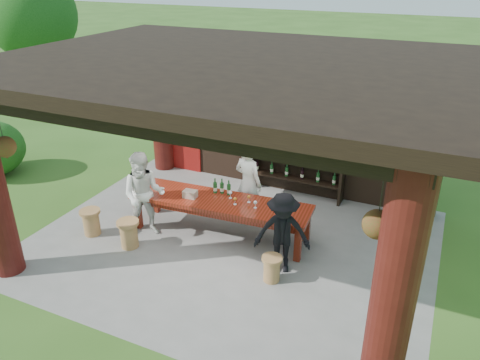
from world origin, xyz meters
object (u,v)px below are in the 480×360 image
at_px(guest_woman, 144,195).
at_px(napkin_basket, 190,194).
at_px(guest_man, 282,233).
at_px(tasting_table, 220,205).
at_px(host, 248,183).
at_px(stool_far_left, 91,221).
at_px(stool_near_left, 129,233).
at_px(stool_near_right, 272,268).
at_px(wine_shelf, 295,154).

height_order(guest_woman, napkin_basket, guest_woman).
bearing_deg(guest_man, tasting_table, 137.10).
bearing_deg(guest_woman, host, 13.34).
bearing_deg(stool_far_left, guest_man, 6.43).
bearing_deg(guest_woman, tasting_table, -1.80).
xyz_separation_m(tasting_table, stool_near_left, (-1.36, -1.12, -0.35)).
distance_m(tasting_table, guest_man, 1.62).
distance_m(tasting_table, stool_near_left, 1.79).
bearing_deg(tasting_table, stool_far_left, -155.33).
bearing_deg(stool_far_left, stool_near_right, 1.23).
distance_m(stool_near_left, host, 2.52).
bearing_deg(host, napkin_basket, 58.62).
bearing_deg(stool_near_right, wine_shelf, 102.19).
relative_size(stool_near_right, stool_far_left, 0.87).
relative_size(wine_shelf, napkin_basket, 8.62).
relative_size(stool_near_left, stool_near_right, 1.19).
height_order(wine_shelf, tasting_table, wine_shelf).
distance_m(wine_shelf, host, 1.63).
bearing_deg(stool_near_right, guest_man, 83.20).
bearing_deg(wine_shelf, napkin_basket, -119.11).
xyz_separation_m(tasting_table, stool_near_right, (1.45, -0.98, -0.39)).
distance_m(host, napkin_basket, 1.20).
distance_m(wine_shelf, tasting_table, 2.41).
bearing_deg(guest_man, stool_near_right, -116.79).
height_order(stool_far_left, guest_woman, guest_woman).
height_order(wine_shelf, stool_near_right, wine_shelf).
xyz_separation_m(stool_near_left, stool_far_left, (-0.95, 0.06, -0.01)).
height_order(wine_shelf, stool_far_left, wine_shelf).
bearing_deg(napkin_basket, guest_man, -13.48).
height_order(host, guest_woman, host).
height_order(host, guest_man, host).
bearing_deg(tasting_table, wine_shelf, 71.59).
bearing_deg(wine_shelf, stool_near_right, -77.81).
distance_m(wine_shelf, guest_man, 2.99).
height_order(host, napkin_basket, host).
distance_m(host, guest_man, 1.81).
xyz_separation_m(tasting_table, napkin_basket, (-0.58, -0.13, 0.18)).
relative_size(stool_far_left, host, 0.31).
relative_size(stool_near_left, guest_woman, 0.32).
bearing_deg(tasting_table, napkin_basket, -167.02).
relative_size(guest_woman, napkin_basket, 6.54).
relative_size(stool_near_right, guest_woman, 0.27).
distance_m(stool_far_left, guest_man, 3.85).
height_order(stool_near_right, napkin_basket, napkin_basket).
xyz_separation_m(stool_far_left, host, (2.59, 1.77, 0.57)).
distance_m(stool_near_left, guest_man, 2.93).
distance_m(tasting_table, guest_woman, 1.48).
bearing_deg(host, guest_woman, 52.57).
xyz_separation_m(wine_shelf, stool_near_right, (0.70, -3.24, -0.75)).
bearing_deg(stool_far_left, napkin_basket, 28.20).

